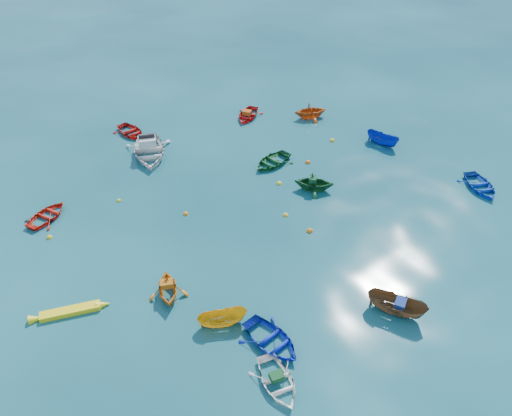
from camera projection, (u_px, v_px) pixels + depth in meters
ground at (310, 257)px, 28.23m from camera, size 160.00×160.00×0.00m
dinghy_blue_sw at (271, 343)px, 23.56m from camera, size 2.58×3.41×0.67m
dinghy_white_near at (277, 384)px, 21.86m from camera, size 2.76×3.33×0.60m
sampan_brown_mid at (395, 312)px, 25.04m from camera, size 2.35×3.20×1.16m
dinghy_blue_se at (479, 188)px, 33.43m from camera, size 3.47×3.85×0.65m
dinghy_orange_w at (169, 295)px, 25.95m from camera, size 2.94×3.11×1.29m
sampan_yellow_mid at (223, 324)px, 24.46m from camera, size 2.61×1.93×0.95m
dinghy_green_e at (272, 164)px, 35.80m from camera, size 3.46×2.71×0.66m
dinghy_red_nw at (48, 218)px, 30.99m from camera, size 3.43×3.04×0.59m
dinghy_green_n at (313, 189)px, 33.34m from camera, size 3.40×3.41×1.36m
dinghy_red_ne at (247, 117)px, 41.42m from camera, size 3.66×3.42×0.62m
sampan_blue_far at (382, 144)px, 38.01m from camera, size 1.54×2.78×1.02m
dinghy_red_far at (131, 134)px, 39.21m from camera, size 2.40×3.17×0.62m
dinghy_orange_far at (310, 117)px, 41.38m from camera, size 3.40×3.22×1.42m
kayak_yellow at (71, 313)px, 25.02m from camera, size 3.57×1.80×0.36m
motorboat_white at (150, 155)px, 36.76m from camera, size 5.16×5.82×1.60m
tarp_green_a at (277, 376)px, 21.66m from camera, size 0.70×0.60×0.29m
tarp_blue_a at (400, 303)px, 24.53m from camera, size 0.83×0.75×0.33m
tarp_orange_a at (167, 284)px, 25.50m from camera, size 0.78×0.71×0.31m
tarp_green_b at (313, 179)px, 32.84m from camera, size 0.79×0.78×0.31m
tarp_orange_b at (247, 112)px, 41.05m from camera, size 0.82×0.87×0.34m
buoy_ye_a at (286, 215)px, 31.16m from camera, size 0.33×0.33×0.33m
buoy_or_b at (310, 231)px, 29.97m from camera, size 0.38×0.38×0.38m
buoy_ye_b at (50, 238)px, 29.50m from camera, size 0.34×0.34×0.34m
buoy_or_c at (186, 214)px, 31.26m from camera, size 0.33×0.33×0.33m
buoy_ye_c at (279, 184)px, 33.86m from camera, size 0.37×0.37×0.37m
buoy_or_d at (308, 163)px, 35.94m from camera, size 0.38×0.38×0.38m
buoy_ye_d at (119, 201)px, 32.34m from camera, size 0.29×0.29×0.29m
buoy_or_e at (160, 144)px, 38.05m from camera, size 0.30×0.30×0.30m
buoy_ye_e at (332, 141)px, 38.37m from camera, size 0.39×0.39×0.39m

